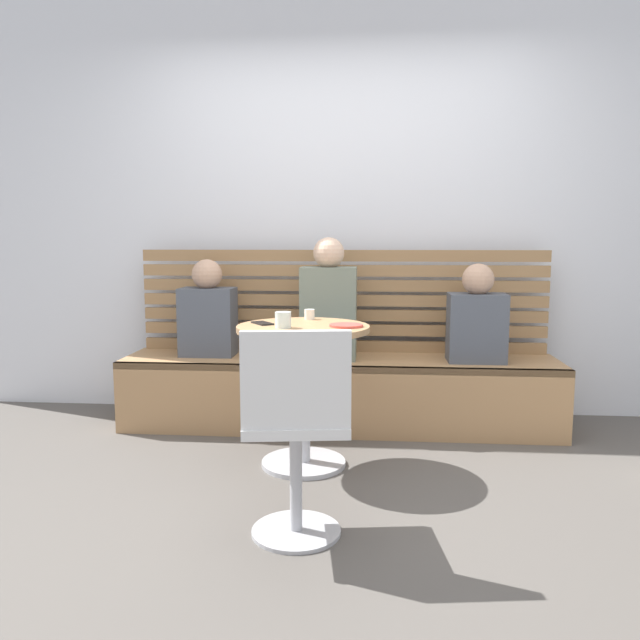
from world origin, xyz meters
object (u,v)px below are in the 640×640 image
person_child_middle (477,319)px  plate_small (346,325)px  person_adult (329,305)px  person_child_left (208,313)px  cup_espresso_small (310,314)px  booth_bench (339,392)px  cup_glass_short (283,320)px  cafe_table (303,368)px  phone_on_table (262,323)px  white_chair (296,426)px

person_child_middle → plate_small: 1.02m
person_adult → person_child_left: person_adult is taller
person_adult → person_child_left: 0.78m
plate_small → person_child_middle: bearing=41.7°
cup_espresso_small → plate_small: size_ratio=0.33×
booth_bench → cup_espresso_small: bearing=-107.8°
person_child_left → cup_glass_short: bearing=-53.5°
person_child_left → plate_small: size_ratio=3.60×
cafe_table → plate_small: (0.22, -0.02, 0.23)m
phone_on_table → white_chair: bearing=-107.0°
person_adult → person_child_middle: size_ratio=1.26×
person_child_left → plate_small: (0.91, -0.74, 0.04)m
cafe_table → person_child_middle: 1.19m
booth_bench → cafe_table: bearing=-102.2°
cup_espresso_small → phone_on_table: size_ratio=0.40×
cup_espresso_small → person_adult: bearing=79.8°
cup_espresso_small → cafe_table: bearing=-91.7°
white_chair → phone_on_table: (-0.28, 0.85, 0.28)m
person_child_middle → person_adult: bearing=179.4°
cup_glass_short → plate_small: bearing=13.2°
cup_glass_short → cafe_table: bearing=47.1°
person_child_middle → white_chair: bearing=-122.0°
person_child_left → person_child_middle: person_child_left is taller
cup_espresso_small → plate_small: bearing=-51.7°
plate_small → person_child_left: bearing=140.8°
person_adult → plate_small: (0.14, -0.69, -0.03)m
cafe_table → cup_espresso_small: bearing=88.3°
person_adult → plate_small: size_ratio=4.41×
cafe_table → cup_espresso_small: size_ratio=13.21×
cafe_table → cup_glass_short: (-0.09, -0.10, 0.26)m
white_chair → phone_on_table: size_ratio=6.07×
booth_bench → plate_small: (0.07, -0.71, 0.52)m
person_adult → person_child_middle: person_adult is taller
cafe_table → cup_glass_short: size_ratio=9.25×
cafe_table → cup_glass_short: 0.29m
white_chair → person_child_left: person_child_left is taller
booth_bench → person_child_middle: size_ratio=4.55×
booth_bench → person_child_middle: person_child_middle is taller
cup_espresso_small → person_child_middle: bearing=22.8°
cafe_table → white_chair: (0.06, -0.81, -0.05)m
white_chair → cup_espresso_small: white_chair is taller
person_child_left → person_adult: bearing=-4.1°
person_child_left → cafe_table: bearing=-46.1°
cafe_table → white_chair: white_chair is taller
person_child_left → person_child_middle: (1.67, -0.07, -0.01)m
cup_espresso_small → phone_on_table: 0.31m
cup_espresso_small → phone_on_table: bearing=-137.1°
plate_small → phone_on_table: size_ratio=1.21×
person_child_middle → phone_on_table: person_child_middle is taller
cafe_table → person_child_middle: (0.98, 0.65, 0.18)m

